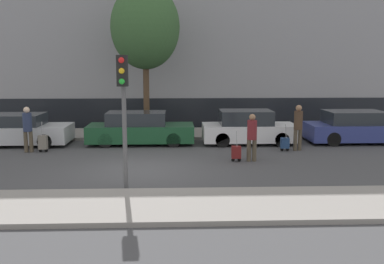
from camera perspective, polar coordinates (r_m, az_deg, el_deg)
ground_plane at (r=14.07m, az=-6.84°, el=-5.03°), size 80.00×80.00×0.00m
sidewalk_near at (r=10.46m, az=-8.47°, el=-9.71°), size 28.00×2.50×0.12m
sidewalk_far at (r=20.90m, az=-5.34°, el=-0.19°), size 28.00×3.00×0.12m
building_facade at (r=24.23m, az=-5.09°, el=14.50°), size 28.00×2.65×11.46m
parked_car_0 at (r=19.56m, az=-22.20°, el=0.21°), size 4.28×1.90×1.32m
parked_car_1 at (r=18.42m, az=-6.98°, el=0.39°), size 4.50×1.72×1.39m
parked_car_2 at (r=18.55m, az=7.50°, el=0.50°), size 3.99×1.71×1.45m
parked_car_3 at (r=20.01m, az=21.09°, el=0.54°), size 4.42×1.90×1.39m
pedestrian_left at (r=17.73m, az=-21.08°, el=0.69°), size 0.35×0.34×1.78m
trolley_left at (r=17.66m, az=-19.26°, el=-1.30°), size 0.34×0.29×1.20m
pedestrian_center at (r=15.15m, az=8.00°, el=-0.34°), size 0.35×0.34×1.68m
trolley_center at (r=15.14m, az=5.92°, el=-2.70°), size 0.34×0.29×1.09m
pedestrian_right at (r=17.40m, az=13.97°, el=0.97°), size 0.35×0.34×1.82m
trolley_right at (r=17.26m, az=12.28°, el=-1.45°), size 0.34×0.29×1.07m
traffic_light at (r=11.35m, az=-9.16°, el=4.85°), size 0.28×0.47×3.64m
bare_tree_near_crossing at (r=20.26m, az=-6.25°, el=13.71°), size 3.17×3.17×6.90m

